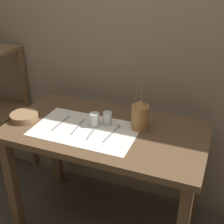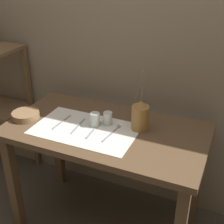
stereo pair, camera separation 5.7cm
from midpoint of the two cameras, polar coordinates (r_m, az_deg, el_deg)
name	(u,v)px [view 1 (the left image)]	position (r m, az deg, el deg)	size (l,w,h in m)	color
ground_plane	(107,222)	(2.38, -1.72, -19.48)	(12.00, 12.00, 0.00)	#473F35
stone_wall_back	(131,42)	(2.11, 2.66, 12.59)	(7.00, 0.06, 2.40)	gray
wooden_table	(106,145)	(1.95, -1.99, -6.01)	(1.22, 0.66, 0.78)	brown
linen_cloth	(85,130)	(1.88, -5.76, -3.22)	(0.62, 0.38, 0.00)	white
pitcher_with_flowers	(140,116)	(1.85, 4.26, -0.65)	(0.10, 0.10, 0.38)	olive
wooden_bowl	(24,117)	(2.06, -16.53, -0.83)	(0.17, 0.17, 0.04)	#8E6B47
glass_tumbler_near	(95,120)	(1.89, -4.05, -1.41)	(0.06, 0.06, 0.09)	silver
glass_tumbler_far	(107,118)	(1.91, -1.71, -1.18)	(0.06, 0.06, 0.08)	silver
fork_inner	(61,123)	(1.97, -10.15, -2.00)	(0.02, 0.19, 0.00)	#939399
knife_center	(78,127)	(1.91, -7.16, -2.70)	(0.02, 0.19, 0.00)	#939399
spoon_outer	(96,126)	(1.90, -3.74, -2.58)	(0.03, 0.21, 0.02)	#939399
spoon_inner	(116,129)	(1.86, -0.20, -3.18)	(0.04, 0.21, 0.02)	#939399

